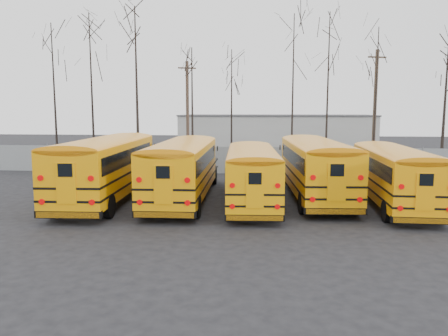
# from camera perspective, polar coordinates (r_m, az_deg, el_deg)

# --- Properties ---
(ground) EXTENTS (120.00, 120.00, 0.00)m
(ground) POSITION_cam_1_polar(r_m,az_deg,el_deg) (20.73, 3.05, -5.60)
(ground) COLOR black
(ground) RESTS_ON ground
(fence) EXTENTS (40.00, 0.04, 2.00)m
(fence) POSITION_cam_1_polar(r_m,az_deg,el_deg) (32.39, 3.97, 0.99)
(fence) COLOR gray
(fence) RESTS_ON ground
(distant_building) EXTENTS (22.00, 8.00, 4.00)m
(distant_building) POSITION_cam_1_polar(r_m,az_deg,el_deg) (52.25, 6.76, 4.59)
(distant_building) COLOR #A9AAA5
(distant_building) RESTS_ON ground
(bus_a) EXTENTS (3.31, 12.15, 3.37)m
(bus_a) POSITION_cam_1_polar(r_m,az_deg,el_deg) (23.61, -14.98, 0.64)
(bus_a) COLOR black
(bus_a) RESTS_ON ground
(bus_b) EXTENTS (2.98, 11.58, 3.22)m
(bus_b) POSITION_cam_1_polar(r_m,az_deg,el_deg) (22.80, -5.37, 0.41)
(bus_b) COLOR black
(bus_b) RESTS_ON ground
(bus_c) EXTENTS (3.02, 10.61, 2.94)m
(bus_c) POSITION_cam_1_polar(r_m,az_deg,el_deg) (21.97, 3.66, -0.29)
(bus_c) COLOR black
(bus_c) RESTS_ON ground
(bus_d) EXTENTS (3.40, 11.67, 3.23)m
(bus_d) POSITION_cam_1_polar(r_m,az_deg,el_deg) (23.81, 11.81, 0.59)
(bus_d) COLOR black
(bus_d) RESTS_ON ground
(bus_e) EXTENTS (2.67, 10.67, 2.97)m
(bus_e) POSITION_cam_1_polar(r_m,az_deg,el_deg) (23.07, 21.26, -0.37)
(bus_e) COLOR black
(bus_e) RESTS_ON ground
(utility_pole_left) EXTENTS (1.52, 0.69, 8.92)m
(utility_pole_left) POSITION_cam_1_polar(r_m,az_deg,el_deg) (38.97, -4.79, 7.39)
(utility_pole_left) COLOR #4F3B2D
(utility_pole_left) RESTS_ON ground
(utility_pole_right) EXTENTS (1.71, 0.72, 9.96)m
(utility_pole_right) POSITION_cam_1_polar(r_m,az_deg,el_deg) (41.36, 19.12, 7.74)
(utility_pole_right) COLOR #463628
(utility_pole_right) RESTS_ON ground
(tree_0) EXTENTS (0.26, 0.26, 12.19)m
(tree_0) POSITION_cam_1_polar(r_m,az_deg,el_deg) (41.76, -21.27, 8.99)
(tree_0) COLOR black
(tree_0) RESTS_ON ground
(tree_1) EXTENTS (0.26, 0.26, 12.61)m
(tree_1) POSITION_cam_1_polar(r_m,az_deg,el_deg) (38.71, -16.89, 9.64)
(tree_1) COLOR black
(tree_1) RESTS_ON ground
(tree_2) EXTENTS (0.26, 0.26, 12.67)m
(tree_2) POSITION_cam_1_polar(r_m,az_deg,el_deg) (35.65, -11.33, 10.06)
(tree_2) COLOR black
(tree_2) RESTS_ON ground
(tree_3) EXTENTS (0.26, 0.26, 9.87)m
(tree_3) POSITION_cam_1_polar(r_m,az_deg,el_deg) (37.36, -4.17, 7.92)
(tree_3) COLOR black
(tree_3) RESTS_ON ground
(tree_4) EXTENTS (0.26, 0.26, 9.71)m
(tree_4) POSITION_cam_1_polar(r_m,az_deg,el_deg) (37.14, 0.99, 7.82)
(tree_4) COLOR black
(tree_4) RESTS_ON ground
(tree_5) EXTENTS (0.26, 0.26, 12.07)m
(tree_5) POSITION_cam_1_polar(r_m,az_deg,el_deg) (35.17, 8.96, 9.66)
(tree_5) COLOR black
(tree_5) RESTS_ON ground
(tree_6) EXTENTS (0.26, 0.26, 11.90)m
(tree_6) POSITION_cam_1_polar(r_m,az_deg,el_deg) (34.25, 13.38, 9.46)
(tree_6) COLOR black
(tree_6) RESTS_ON ground
(tree_7) EXTENTS (0.26, 0.26, 11.16)m
(tree_7) POSITION_cam_1_polar(r_m,az_deg,el_deg) (37.21, 19.19, 8.51)
(tree_7) COLOR black
(tree_7) RESTS_ON ground
(tree_8) EXTENTS (0.26, 0.26, 10.66)m
(tree_8) POSITION_cam_1_polar(r_m,az_deg,el_deg) (39.65, 26.90, 7.68)
(tree_8) COLOR black
(tree_8) RESTS_ON ground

